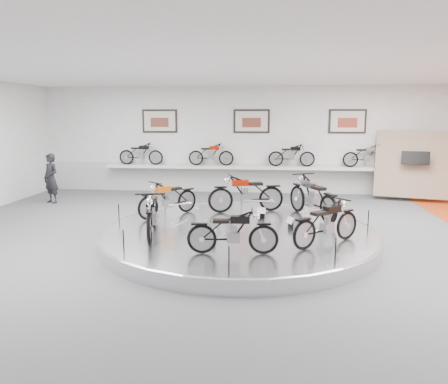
# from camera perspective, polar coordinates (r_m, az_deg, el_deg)

# --- Properties ---
(floor) EXTENTS (16.00, 16.00, 0.00)m
(floor) POSITION_cam_1_polar(r_m,az_deg,el_deg) (10.00, 1.80, -6.99)
(floor) COLOR #4F4F51
(floor) RESTS_ON ground
(ceiling) EXTENTS (16.00, 16.00, 0.00)m
(ceiling) POSITION_cam_1_polar(r_m,az_deg,el_deg) (9.63, 1.93, 16.43)
(ceiling) COLOR white
(ceiling) RESTS_ON wall_back
(wall_back) EXTENTS (16.00, 0.00, 16.00)m
(wall_back) POSITION_cam_1_polar(r_m,az_deg,el_deg) (16.58, 3.60, 6.79)
(wall_back) COLOR white
(wall_back) RESTS_ON floor
(wall_front) EXTENTS (16.00, 0.00, 16.00)m
(wall_front) POSITION_cam_1_polar(r_m,az_deg,el_deg) (2.79, -8.60, -9.43)
(wall_front) COLOR white
(wall_front) RESTS_ON floor
(dado_band) EXTENTS (15.68, 0.04, 1.10)m
(dado_band) POSITION_cam_1_polar(r_m,az_deg,el_deg) (16.70, 3.54, 1.82)
(dado_band) COLOR #BCBCBA
(dado_band) RESTS_ON floor
(display_platform) EXTENTS (6.40, 6.40, 0.30)m
(display_platform) POSITION_cam_1_polar(r_m,az_deg,el_deg) (10.25, 1.92, -5.70)
(display_platform) COLOR silver
(display_platform) RESTS_ON floor
(platform_rim) EXTENTS (6.40, 6.40, 0.10)m
(platform_rim) POSITION_cam_1_polar(r_m,az_deg,el_deg) (10.21, 1.93, -5.05)
(platform_rim) COLOR #B2B2BA
(platform_rim) RESTS_ON display_platform
(shelf) EXTENTS (11.00, 0.55, 0.10)m
(shelf) POSITION_cam_1_polar(r_m,az_deg,el_deg) (16.37, 3.52, 3.24)
(shelf) COLOR silver
(shelf) RESTS_ON wall_back
(poster_left) EXTENTS (1.35, 0.06, 0.88)m
(poster_left) POSITION_cam_1_polar(r_m,az_deg,el_deg) (17.02, -8.39, 9.15)
(poster_left) COLOR beige
(poster_left) RESTS_ON wall_back
(poster_center) EXTENTS (1.35, 0.06, 0.88)m
(poster_center) POSITION_cam_1_polar(r_m,az_deg,el_deg) (16.52, 3.62, 9.21)
(poster_center) COLOR beige
(poster_center) RESTS_ON wall_back
(poster_right) EXTENTS (1.35, 0.06, 0.88)m
(poster_right) POSITION_cam_1_polar(r_m,az_deg,el_deg) (16.74, 15.82, 8.87)
(poster_right) COLOR beige
(poster_right) RESTS_ON wall_back
(display_panel) EXTENTS (2.56, 1.52, 2.30)m
(display_panel) POSITION_cam_1_polar(r_m,az_deg,el_deg) (16.48, 23.31, 3.36)
(display_panel) COLOR #91775C
(display_panel) RESTS_ON floor
(shelf_bike_a) EXTENTS (1.22, 0.43, 0.73)m
(shelf_bike_a) POSITION_cam_1_polar(r_m,az_deg,el_deg) (17.02, -10.79, 4.75)
(shelf_bike_a) COLOR black
(shelf_bike_a) RESTS_ON shelf
(shelf_bike_b) EXTENTS (1.22, 0.43, 0.73)m
(shelf_bike_b) POSITION_cam_1_polar(r_m,az_deg,el_deg) (16.46, -1.71, 4.74)
(shelf_bike_b) COLOR #921503
(shelf_bike_b) RESTS_ON shelf
(shelf_bike_c) EXTENTS (1.22, 0.43, 0.73)m
(shelf_bike_c) POSITION_cam_1_polar(r_m,az_deg,el_deg) (16.33, 8.81, 4.59)
(shelf_bike_c) COLOR black
(shelf_bike_c) RESTS_ON shelf
(shelf_bike_d) EXTENTS (1.22, 0.43, 0.73)m
(shelf_bike_d) POSITION_cam_1_polar(r_m,az_deg,el_deg) (16.69, 18.14, 4.33)
(shelf_bike_d) COLOR #A7A7AB
(shelf_bike_d) RESTS_ON shelf
(bike_a) EXTENTS (1.43, 1.98, 1.11)m
(bike_a) POSITION_cam_1_polar(r_m,az_deg,el_deg) (11.46, 11.45, -0.59)
(bike_a) COLOR #A7A7AB
(bike_a) RESTS_ON display_platform
(bike_b) EXTENTS (1.88, 1.09, 1.05)m
(bike_b) POSITION_cam_1_polar(r_m,az_deg,el_deg) (11.91, 2.90, -0.16)
(bike_b) COLOR #921503
(bike_b) RESTS_ON display_platform
(bike_c) EXTENTS (1.46, 1.60, 0.95)m
(bike_c) POSITION_cam_1_polar(r_m,az_deg,el_deg) (11.53, -7.31, -0.82)
(bike_c) COLOR #CF600D
(bike_c) RESTS_ON display_platform
(bike_d) EXTENTS (0.95, 1.85, 1.03)m
(bike_d) POSITION_cam_1_polar(r_m,az_deg,el_deg) (9.66, -9.42, -2.72)
(bike_d) COLOR black
(bike_d) RESTS_ON display_platform
(bike_e) EXTENTS (1.52, 0.63, 0.87)m
(bike_e) POSITION_cam_1_polar(r_m,az_deg,el_deg) (8.32, 1.13, -5.22)
(bike_e) COLOR black
(bike_e) RESTS_ON display_platform
(bike_f) EXTENTS (1.56, 1.46, 0.93)m
(bike_f) POSITION_cam_1_polar(r_m,az_deg,el_deg) (9.15, 13.27, -3.90)
(bike_f) COLOR black
(bike_f) RESTS_ON display_platform
(visitor) EXTENTS (0.72, 0.64, 1.67)m
(visitor) POSITION_cam_1_polar(r_m,az_deg,el_deg) (15.72, -21.67, 1.66)
(visitor) COLOR black
(visitor) RESTS_ON floor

